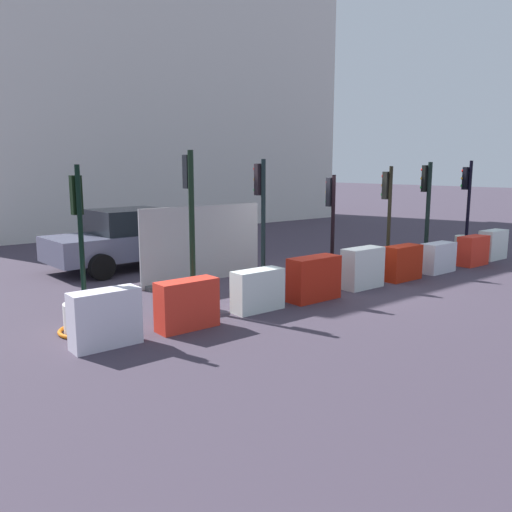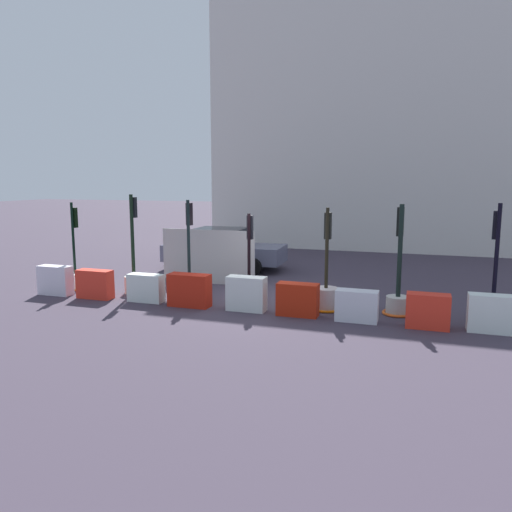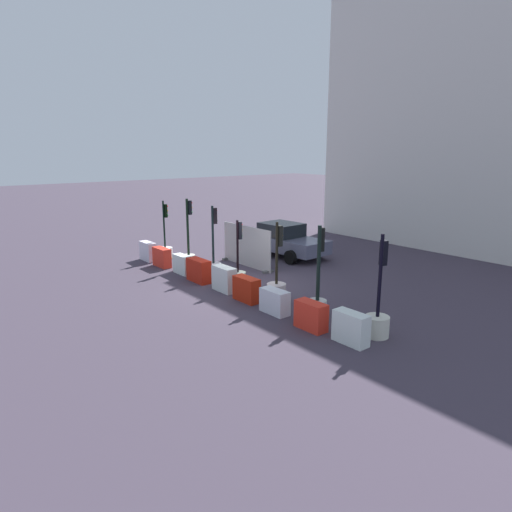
# 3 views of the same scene
# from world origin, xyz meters

# --- Properties ---
(ground_plane) EXTENTS (120.00, 120.00, 0.00)m
(ground_plane) POSITION_xyz_m (0.00, 0.00, 0.00)
(ground_plane) COLOR #3E3543
(traffic_light_0) EXTENTS (0.90, 0.90, 2.73)m
(traffic_light_0) POSITION_xyz_m (-5.98, -0.19, 0.38)
(traffic_light_0) COLOR silver
(traffic_light_0) RESTS_ON ground_plane
(traffic_light_1) EXTENTS (0.57, 0.57, 3.00)m
(traffic_light_1) POSITION_xyz_m (-3.87, -0.14, 0.63)
(traffic_light_1) COLOR beige
(traffic_light_1) RESTS_ON ground_plane
(traffic_light_2) EXTENTS (0.64, 0.64, 2.85)m
(traffic_light_2) POSITION_xyz_m (-2.06, -0.04, 0.53)
(traffic_light_2) COLOR silver
(traffic_light_2) RESTS_ON ground_plane
(traffic_light_3) EXTENTS (0.81, 0.81, 2.52)m
(traffic_light_3) POSITION_xyz_m (-0.12, -0.23, 0.42)
(traffic_light_3) COLOR silver
(traffic_light_3) RESTS_ON ground_plane
(traffic_light_4) EXTENTS (0.91, 0.91, 2.71)m
(traffic_light_4) POSITION_xyz_m (2.03, -0.18, 0.44)
(traffic_light_4) COLOR beige
(traffic_light_4) RESTS_ON ground_plane
(traffic_light_5) EXTENTS (0.77, 0.77, 2.83)m
(traffic_light_5) POSITION_xyz_m (3.87, -0.10, 0.54)
(traffic_light_5) COLOR beige
(traffic_light_5) RESTS_ON ground_plane
(traffic_light_6) EXTENTS (0.67, 0.67, 2.88)m
(traffic_light_6) POSITION_xyz_m (6.09, -0.07, 0.54)
(traffic_light_6) COLOR silver
(traffic_light_6) RESTS_ON ground_plane
(construction_barrier_0) EXTENTS (1.04, 0.40, 0.88)m
(construction_barrier_0) POSITION_xyz_m (-6.00, -1.08, 0.44)
(construction_barrier_0) COLOR silver
(construction_barrier_0) RESTS_ON ground_plane
(construction_barrier_1) EXTENTS (1.06, 0.40, 0.84)m
(construction_barrier_1) POSITION_xyz_m (-4.58, -1.10, 0.42)
(construction_barrier_1) COLOR red
(construction_barrier_1) RESTS_ON ground_plane
(construction_barrier_2) EXTENTS (1.03, 0.40, 0.79)m
(construction_barrier_2) POSITION_xyz_m (-2.96, -0.98, 0.40)
(construction_barrier_2) COLOR silver
(construction_barrier_2) RESTS_ON ground_plane
(construction_barrier_3) EXTENTS (1.15, 0.46, 0.90)m
(construction_barrier_3) POSITION_xyz_m (-1.55, -1.07, 0.45)
(construction_barrier_3) COLOR red
(construction_barrier_3) RESTS_ON ground_plane
(construction_barrier_4) EXTENTS (1.03, 0.43, 0.91)m
(construction_barrier_4) POSITION_xyz_m (0.07, -0.99, 0.46)
(construction_barrier_4) COLOR silver
(construction_barrier_4) RESTS_ON ground_plane
(construction_barrier_5) EXTENTS (1.05, 0.43, 0.84)m
(construction_barrier_5) POSITION_xyz_m (1.47, -1.05, 0.42)
(construction_barrier_5) COLOR #B1220E
(construction_barrier_5) RESTS_ON ground_plane
(construction_barrier_6) EXTENTS (1.02, 0.45, 0.77)m
(construction_barrier_6) POSITION_xyz_m (2.95, -1.08, 0.38)
(construction_barrier_6) COLOR silver
(construction_barrier_6) RESTS_ON ground_plane
(construction_barrier_7) EXTENTS (0.98, 0.45, 0.82)m
(construction_barrier_7) POSITION_xyz_m (4.59, -1.13, 0.41)
(construction_barrier_7) COLOR red
(construction_barrier_7) RESTS_ON ground_plane
(construction_barrier_8) EXTENTS (0.99, 0.42, 0.87)m
(construction_barrier_8) POSITION_xyz_m (5.94, -1.01, 0.43)
(construction_barrier_8) COLOR silver
(construction_barrier_8) RESTS_ON ground_plane
(car_grey_saloon) EXTENTS (4.67, 2.34, 1.59)m
(car_grey_saloon) POSITION_xyz_m (-2.83, 4.53, 0.77)
(car_grey_saloon) COLOR slate
(car_grey_saloon) RESTS_ON ground_plane
(building_main_facade) EXTENTS (18.70, 6.28, 13.84)m
(building_main_facade) POSITION_xyz_m (2.89, 13.99, 6.94)
(building_main_facade) COLOR silver
(building_main_facade) RESTS_ON ground_plane
(site_fence_panel) EXTENTS (3.29, 0.50, 1.80)m
(site_fence_panel) POSITION_xyz_m (-2.31, 1.88, 0.85)
(site_fence_panel) COLOR #A2A1A2
(site_fence_panel) RESTS_ON ground_plane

